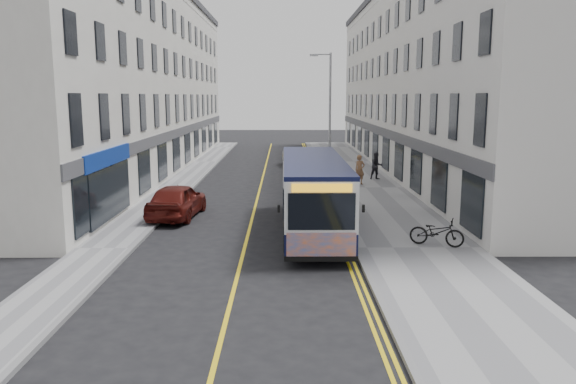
{
  "coord_description": "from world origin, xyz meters",
  "views": [
    {
      "loc": [
        1.43,
        -20.55,
        5.46
      ],
      "look_at": [
        1.6,
        1.86,
        1.6
      ],
      "focal_mm": 35.0,
      "sensor_mm": 36.0,
      "label": 1
    }
  ],
  "objects_px": {
    "city_bus": "(313,192)",
    "pedestrian_near": "(360,170)",
    "car_white": "(294,157)",
    "bicycle": "(437,232)",
    "streetlamp": "(329,113)",
    "pedestrian_far": "(377,166)",
    "car_maroon": "(177,200)"
  },
  "relations": [
    {
      "from": "car_white",
      "to": "car_maroon",
      "type": "height_order",
      "value": "car_maroon"
    },
    {
      "from": "streetlamp",
      "to": "car_maroon",
      "type": "relative_size",
      "value": 1.72
    },
    {
      "from": "bicycle",
      "to": "streetlamp",
      "type": "bearing_deg",
      "value": 33.04
    },
    {
      "from": "car_white",
      "to": "pedestrian_near",
      "type": "bearing_deg",
      "value": -74.61
    },
    {
      "from": "bicycle",
      "to": "pedestrian_far",
      "type": "xyz_separation_m",
      "value": [
        0.47,
        16.19,
        0.36
      ]
    },
    {
      "from": "pedestrian_far",
      "to": "streetlamp",
      "type": "bearing_deg",
      "value": -171.2
    },
    {
      "from": "streetlamp",
      "to": "city_bus",
      "type": "xyz_separation_m",
      "value": [
        -1.57,
        -12.37,
        -2.75
      ]
    },
    {
      "from": "streetlamp",
      "to": "car_maroon",
      "type": "height_order",
      "value": "streetlamp"
    },
    {
      "from": "streetlamp",
      "to": "pedestrian_far",
      "type": "relative_size",
      "value": 4.6
    },
    {
      "from": "streetlamp",
      "to": "car_maroon",
      "type": "distance_m",
      "value": 12.78
    },
    {
      "from": "city_bus",
      "to": "pedestrian_near",
      "type": "height_order",
      "value": "city_bus"
    },
    {
      "from": "city_bus",
      "to": "car_maroon",
      "type": "bearing_deg",
      "value": 155.55
    },
    {
      "from": "bicycle",
      "to": "car_maroon",
      "type": "distance_m",
      "value": 11.63
    },
    {
      "from": "bicycle",
      "to": "pedestrian_near",
      "type": "height_order",
      "value": "pedestrian_near"
    },
    {
      "from": "pedestrian_near",
      "to": "car_maroon",
      "type": "height_order",
      "value": "pedestrian_near"
    },
    {
      "from": "streetlamp",
      "to": "pedestrian_near",
      "type": "relative_size",
      "value": 4.44
    },
    {
      "from": "bicycle",
      "to": "pedestrian_far",
      "type": "relative_size",
      "value": 1.11
    },
    {
      "from": "pedestrian_near",
      "to": "streetlamp",
      "type": "bearing_deg",
      "value": 134.33
    },
    {
      "from": "bicycle",
      "to": "car_white",
      "type": "bearing_deg",
      "value": 33.67
    },
    {
      "from": "pedestrian_near",
      "to": "car_white",
      "type": "bearing_deg",
      "value": 89.88
    },
    {
      "from": "car_white",
      "to": "city_bus",
      "type": "bearing_deg",
      "value": -94.6
    },
    {
      "from": "city_bus",
      "to": "car_white",
      "type": "bearing_deg",
      "value": 91.0
    },
    {
      "from": "pedestrian_near",
      "to": "car_maroon",
      "type": "distance_m",
      "value": 12.9
    },
    {
      "from": "bicycle",
      "to": "city_bus",
      "type": "bearing_deg",
      "value": 81.44
    },
    {
      "from": "streetlamp",
      "to": "car_white",
      "type": "height_order",
      "value": "streetlamp"
    },
    {
      "from": "car_white",
      "to": "car_maroon",
      "type": "bearing_deg",
      "value": -112.34
    },
    {
      "from": "pedestrian_far",
      "to": "bicycle",
      "type": "bearing_deg",
      "value": -103.3
    },
    {
      "from": "pedestrian_near",
      "to": "car_maroon",
      "type": "xyz_separation_m",
      "value": [
        -9.44,
        -8.79,
        -0.23
      ]
    },
    {
      "from": "pedestrian_near",
      "to": "bicycle",
      "type": "bearing_deg",
      "value": -107.52
    },
    {
      "from": "city_bus",
      "to": "pedestrian_near",
      "type": "bearing_deg",
      "value": 73.41
    },
    {
      "from": "bicycle",
      "to": "car_white",
      "type": "height_order",
      "value": "car_white"
    },
    {
      "from": "city_bus",
      "to": "pedestrian_near",
      "type": "relative_size",
      "value": 5.71
    }
  ]
}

